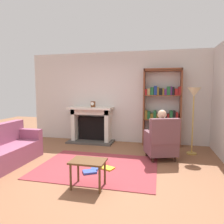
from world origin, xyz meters
TOP-DOWN VIEW (x-y plane):
  - ground at (0.00, 0.00)m, footprint 14.00×14.00m
  - back_wall at (0.00, 2.55)m, footprint 5.60×0.10m
  - area_rug at (0.00, 0.30)m, footprint 2.40×1.80m
  - fireplace at (-0.79, 2.30)m, footprint 1.36×0.64m
  - mantel_clock at (-0.71, 2.20)m, footprint 0.14×0.14m
  - bookshelf at (1.28, 2.33)m, footprint 1.04×0.32m
  - armchair_reading at (1.28, 1.06)m, footprint 0.81×0.80m
  - seated_reader at (1.24, 1.17)m, footprint 0.48×0.59m
  - sofa_floral at (-1.95, -0.06)m, footprint 0.72×1.70m
  - side_table at (0.12, -0.59)m, footprint 0.56×0.39m
  - scattered_books at (0.07, 0.17)m, footprint 0.59×0.74m
  - floor_lamp at (2.02, 1.67)m, footprint 0.32×0.32m

SIDE VIEW (x-z plane):
  - ground at x=0.00m, z-range 0.00..0.00m
  - area_rug at x=0.00m, z-range 0.00..0.01m
  - scattered_books at x=0.07m, z-range 0.01..0.05m
  - sofa_floral at x=-1.95m, z-range -0.10..0.75m
  - side_table at x=0.12m, z-range 0.16..0.61m
  - armchair_reading at x=1.28m, z-range -0.06..0.91m
  - fireplace at x=-0.79m, z-range 0.03..1.10m
  - seated_reader at x=1.24m, z-range 0.05..1.19m
  - bookshelf at x=1.28m, z-range -0.05..2.11m
  - mantel_clock at x=-0.71m, z-range 1.07..1.24m
  - back_wall at x=0.00m, z-range 0.00..2.70m
  - floor_lamp at x=2.02m, z-range 0.57..2.21m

